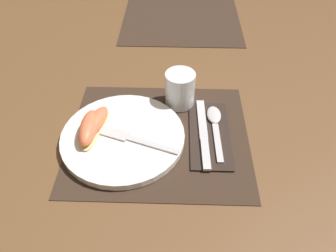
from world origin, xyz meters
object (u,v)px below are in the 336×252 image
(juice_glass, at_px, (180,91))
(spoon, at_px, (215,122))
(knife, at_px, (203,134))
(citrus_wedge_1, at_px, (89,128))
(fork, at_px, (131,138))
(plate, at_px, (123,137))
(citrus_wedge_0, at_px, (94,124))

(juice_glass, bearing_deg, spoon, -42.00)
(knife, xyz_separation_m, citrus_wedge_1, (-0.26, -0.02, 0.03))
(knife, bearing_deg, fork, -169.39)
(spoon, relative_size, citrus_wedge_1, 1.58)
(plate, height_order, juice_glass, juice_glass)
(juice_glass, bearing_deg, plate, -133.99)
(fork, distance_m, citrus_wedge_0, 0.09)
(juice_glass, relative_size, fork, 0.47)
(plate, bearing_deg, knife, 5.25)
(spoon, distance_m, fork, 0.20)
(plate, distance_m, citrus_wedge_0, 0.07)
(plate, height_order, knife, plate)
(juice_glass, xyz_separation_m, knife, (0.06, -0.11, -0.03))
(knife, bearing_deg, plate, -174.75)
(citrus_wedge_1, bearing_deg, juice_glass, 33.08)
(citrus_wedge_1, bearing_deg, plate, -0.77)
(knife, relative_size, fork, 1.16)
(fork, relative_size, citrus_wedge_0, 1.46)
(juice_glass, distance_m, knife, 0.13)
(plate, bearing_deg, citrus_wedge_0, 164.36)
(plate, distance_m, fork, 0.03)
(citrus_wedge_0, bearing_deg, citrus_wedge_1, -112.21)
(juice_glass, bearing_deg, citrus_wedge_0, -149.69)
(juice_glass, xyz_separation_m, fork, (-0.11, -0.14, -0.02))
(fork, relative_size, citrus_wedge_1, 1.70)
(fork, height_order, citrus_wedge_1, citrus_wedge_1)
(spoon, bearing_deg, plate, -165.11)
(knife, bearing_deg, spoon, 53.98)
(juice_glass, relative_size, citrus_wedge_1, 0.79)
(plate, xyz_separation_m, knife, (0.18, 0.02, -0.00))
(plate, distance_m, spoon, 0.22)
(spoon, xyz_separation_m, fork, (-0.19, -0.07, 0.01))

